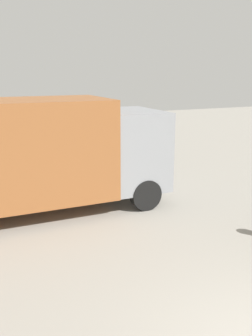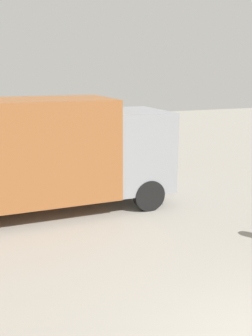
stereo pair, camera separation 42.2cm
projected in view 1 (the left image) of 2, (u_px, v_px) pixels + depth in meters
name	position (u px, v px, depth m)	size (l,w,h in m)	color
delivery_truck	(29.00, 152.00, 9.91)	(7.43, 2.55, 3.08)	#99592D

